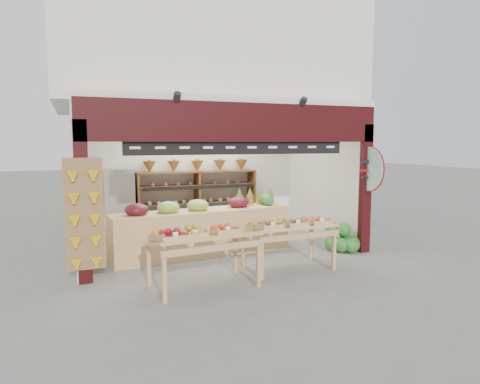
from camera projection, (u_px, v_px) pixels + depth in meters
The scene contains 11 objects.
ground at pixel (223, 252), 8.97m from camera, with size 60.00×60.00×0.00m, color slate.
shop_structure at pixel (200, 72), 10.01m from camera, with size 6.36×5.12×5.40m.
banana_board at pixel (85, 217), 6.77m from camera, with size 0.60×0.15×1.80m.
gift_sign at pixel (369, 169), 8.70m from camera, with size 0.04×0.93×0.92m.
back_shelving at pixel (197, 188), 10.64m from camera, with size 2.99×0.49×1.85m.
refrigerator at pixel (121, 205), 9.89m from camera, with size 0.66×0.66×1.69m, color silver.
cardboard_stack at pixel (114, 240), 9.01m from camera, with size 0.95×0.68×0.64m.
mid_counter at pixel (202, 230), 8.71m from camera, with size 3.76×1.12×1.15m.
display_table_left at pixel (195, 237), 6.72m from camera, with size 1.75×1.10×1.05m.
display_table_right at pixel (289, 226), 7.70m from camera, with size 1.59×0.92×1.00m.
watermelon_pile at pixel (342, 240), 9.08m from camera, with size 0.75×0.77×0.59m.
Camera 1 is at (-2.87, -8.29, 2.29)m, focal length 32.00 mm.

